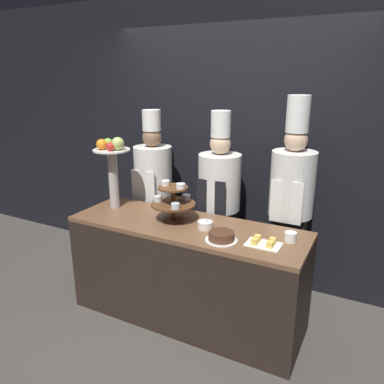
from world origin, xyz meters
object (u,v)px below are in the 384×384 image
at_px(serving_bowl_near, 205,225).
at_px(tiered_stand, 173,200).
at_px(chef_center_right, 291,200).
at_px(cup_white, 290,237).
at_px(chef_left, 153,187).
at_px(fruit_pedestal, 113,160).
at_px(cake_square_tray, 263,243).
at_px(chef_center_left, 219,198).
at_px(cake_round, 221,237).

bearing_deg(serving_bowl_near, tiered_stand, 174.74).
distance_m(tiered_stand, serving_bowl_near, 0.34).
bearing_deg(tiered_stand, chef_center_right, 33.59).
relative_size(tiered_stand, cup_white, 4.13).
bearing_deg(cup_white, chef_center_right, 103.85).
bearing_deg(chef_left, cup_white, -18.73).
distance_m(tiered_stand, fruit_pedestal, 0.70).
bearing_deg(serving_bowl_near, cake_square_tray, -8.98).
bearing_deg(chef_left, chef_center_left, 0.00).
bearing_deg(cake_square_tray, serving_bowl_near, 171.02).
height_order(fruit_pedestal, cup_white, fruit_pedestal).
xyz_separation_m(cake_round, chef_center_left, (-0.34, 0.74, 0.04)).
distance_m(tiered_stand, chef_left, 0.80).
bearing_deg(serving_bowl_near, cake_round, -36.91).
xyz_separation_m(cake_round, chef_center_right, (0.32, 0.74, 0.11)).
bearing_deg(cake_round, serving_bowl_near, 143.09).
bearing_deg(chef_center_right, cake_square_tray, -92.48).
xyz_separation_m(cake_round, cake_square_tray, (0.30, 0.07, -0.02)).
xyz_separation_m(cake_round, cup_white, (0.45, 0.22, 0.00)).
height_order(cake_round, serving_bowl_near, serving_bowl_near).
xyz_separation_m(cake_round, serving_bowl_near, (-0.20, 0.15, -0.00)).
relative_size(serving_bowl_near, chef_left, 0.09).
relative_size(tiered_stand, cake_square_tray, 1.49).
height_order(serving_bowl_near, chef_center_right, chef_center_right).
bearing_deg(cake_round, fruit_pedestal, 168.94).
bearing_deg(chef_left, fruit_pedestal, -99.41).
bearing_deg(cake_square_tray, chef_center_left, 133.85).
xyz_separation_m(fruit_pedestal, cup_white, (1.61, -0.01, -0.41)).
distance_m(cake_round, chef_center_left, 0.81).
xyz_separation_m(cup_white, serving_bowl_near, (-0.66, -0.07, -0.01)).
bearing_deg(tiered_stand, chef_left, 135.21).
distance_m(serving_bowl_near, chef_center_left, 0.60).
relative_size(tiered_stand, chef_center_left, 0.21).
xyz_separation_m(cup_white, cake_square_tray, (-0.16, -0.15, -0.02)).
bearing_deg(cake_square_tray, cup_white, 43.11).
bearing_deg(cake_square_tray, chef_left, 154.14).
xyz_separation_m(serving_bowl_near, chef_left, (-0.87, 0.58, 0.04)).
bearing_deg(chef_center_right, fruit_pedestal, -160.95).
bearing_deg(chef_center_left, chef_left, -180.00).
bearing_deg(cake_round, tiered_stand, 160.44).
distance_m(cake_square_tray, chef_left, 1.52).
bearing_deg(chef_left, tiered_stand, -44.79).
bearing_deg(cup_white, fruit_pedestal, 179.81).
height_order(chef_center_left, chef_center_right, chef_center_right).
bearing_deg(chef_center_left, tiered_stand, -107.11).
height_order(tiered_stand, fruit_pedestal, fruit_pedestal).
relative_size(cake_round, chef_center_right, 0.13).
distance_m(cake_square_tray, serving_bowl_near, 0.51).
height_order(cup_white, chef_center_left, chef_center_left).
height_order(tiered_stand, cup_white, tiered_stand).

